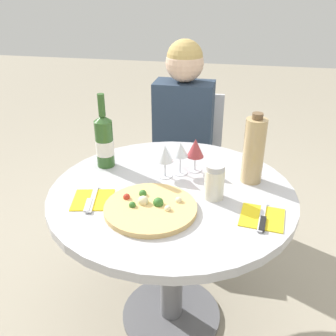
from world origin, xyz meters
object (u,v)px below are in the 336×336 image
at_px(dining_table, 172,219).
at_px(tall_carafe, 254,150).
at_px(seated_diner, 181,150).
at_px(chair_behind_diner, 184,164).
at_px(wine_bottle, 104,141).
at_px(pizza_large, 150,208).

xyz_separation_m(dining_table, tall_carafe, (0.31, 0.14, 0.28)).
height_order(seated_diner, tall_carafe, seated_diner).
bearing_deg(seated_diner, chair_behind_diner, -90.00).
xyz_separation_m(dining_table, wine_bottle, (-0.33, 0.15, 0.26)).
bearing_deg(dining_table, tall_carafe, 23.99).
relative_size(wine_bottle, tall_carafe, 1.12).
height_order(pizza_large, tall_carafe, tall_carafe).
distance_m(chair_behind_diner, pizza_large, 1.06).
xyz_separation_m(dining_table, pizza_large, (-0.05, -0.16, 0.16)).
distance_m(dining_table, seated_diner, 0.72).
distance_m(chair_behind_diner, seated_diner, 0.21).
bearing_deg(tall_carafe, wine_bottle, 178.47).
bearing_deg(pizza_large, wine_bottle, 131.65).
bearing_deg(chair_behind_diner, dining_table, 95.36).
relative_size(dining_table, wine_bottle, 2.98).
bearing_deg(dining_table, seated_diner, 96.34).
xyz_separation_m(chair_behind_diner, wine_bottle, (-0.25, -0.70, 0.43)).
bearing_deg(chair_behind_diner, wine_bottle, 70.22).
height_order(dining_table, seated_diner, seated_diner).
xyz_separation_m(pizza_large, wine_bottle, (-0.28, 0.32, 0.11)).
distance_m(wine_bottle, tall_carafe, 0.64).
bearing_deg(chair_behind_diner, pizza_large, 91.78).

